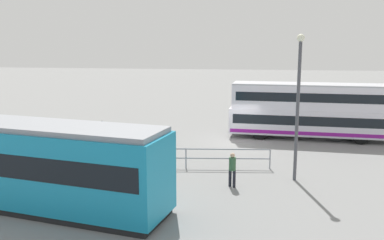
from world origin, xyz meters
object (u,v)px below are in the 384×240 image
double_decker_bus (312,111)px  info_sign (102,134)px  pedestrian_crossing (232,167)px  street_lamp (298,97)px  pedestrian_near_railing (165,141)px

double_decker_bus → info_sign: size_ratio=4.61×
info_sign → double_decker_bus: bearing=-144.7°
pedestrian_crossing → double_decker_bus: bearing=-114.0°
info_sign → street_lamp: 10.39m
double_decker_bus → street_lamp: bearing=78.6°
pedestrian_crossing → info_sign: (7.13, -2.42, 0.80)m
pedestrian_near_railing → info_sign: bearing=35.3°
street_lamp → pedestrian_crossing: bearing=26.2°
street_lamp → pedestrian_near_railing: bearing=-23.6°
pedestrian_crossing → street_lamp: size_ratio=0.23×
double_decker_bus → pedestrian_near_railing: size_ratio=6.60×
pedestrian_crossing → street_lamp: 4.54m
pedestrian_crossing → info_sign: info_sign is taller
double_decker_bus → info_sign: double_decker_bus is taller
pedestrian_near_railing → pedestrian_crossing: 6.14m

